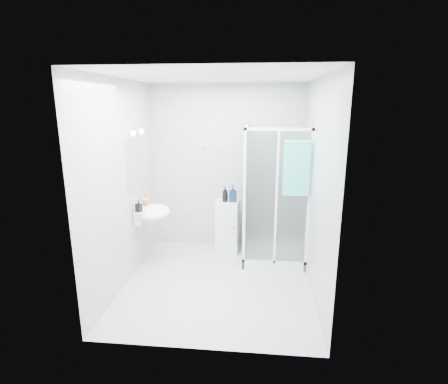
# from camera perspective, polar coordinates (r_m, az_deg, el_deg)

# --- Properties ---
(room) EXTENTS (2.40, 2.60, 2.60)m
(room) POSITION_cam_1_polar(r_m,az_deg,el_deg) (4.30, -1.13, 0.81)
(room) COLOR silver
(room) RESTS_ON ground
(shower_enclosure) EXTENTS (0.90, 0.95, 2.00)m
(shower_enclosure) POSITION_cam_1_polar(r_m,az_deg,el_deg) (5.26, 7.24, -6.50)
(shower_enclosure) COLOR white
(shower_enclosure) RESTS_ON ground
(wall_basin) EXTENTS (0.46, 0.56, 0.35)m
(wall_basin) POSITION_cam_1_polar(r_m,az_deg,el_deg) (5.06, -11.65, -3.32)
(wall_basin) COLOR white
(wall_basin) RESTS_ON ground
(mirror) EXTENTS (0.02, 0.60, 0.70)m
(mirror) POSITION_cam_1_polar(r_m,az_deg,el_deg) (4.96, -14.26, 4.55)
(mirror) COLOR white
(mirror) RESTS_ON room
(vanity_lights) EXTENTS (0.10, 0.40, 0.08)m
(vanity_lights) POSITION_cam_1_polar(r_m,az_deg,el_deg) (4.90, -14.00, 9.40)
(vanity_lights) COLOR silver
(vanity_lights) RESTS_ON room
(wall_hooks) EXTENTS (0.23, 0.06, 0.03)m
(wall_hooks) POSITION_cam_1_polar(r_m,az_deg,el_deg) (5.50, -2.18, 7.15)
(wall_hooks) COLOR silver
(wall_hooks) RESTS_ON room
(storage_cabinet) EXTENTS (0.36, 0.38, 0.83)m
(storage_cabinet) POSITION_cam_1_polar(r_m,az_deg,el_deg) (5.54, 0.59, -5.64)
(storage_cabinet) COLOR silver
(storage_cabinet) RESTS_ON ground
(hand_towel) EXTENTS (0.34, 0.05, 0.72)m
(hand_towel) POSITION_cam_1_polar(r_m,az_deg,el_deg) (4.61, 11.76, 3.99)
(hand_towel) COLOR #32BDAE
(hand_towel) RESTS_ON shower_enclosure
(shampoo_bottle_a) EXTENTS (0.12, 0.12, 0.24)m
(shampoo_bottle_a) POSITION_cam_1_polar(r_m,az_deg,el_deg) (5.34, 0.18, -0.37)
(shampoo_bottle_a) COLOR black
(shampoo_bottle_a) RESTS_ON storage_cabinet
(shampoo_bottle_b) EXTENTS (0.13, 0.13, 0.25)m
(shampoo_bottle_b) POSITION_cam_1_polar(r_m,az_deg,el_deg) (5.35, 1.45, -0.27)
(shampoo_bottle_b) COLOR #0B2046
(shampoo_bottle_b) RESTS_ON storage_cabinet
(soap_dispenser_orange) EXTENTS (0.15, 0.15, 0.16)m
(soap_dispenser_orange) POSITION_cam_1_polar(r_m,az_deg,el_deg) (5.20, -12.54, -1.23)
(soap_dispenser_orange) COLOR #B86015
(soap_dispenser_orange) RESTS_ON wall_basin
(soap_dispenser_black) EXTENTS (0.09, 0.10, 0.16)m
(soap_dispenser_black) POSITION_cam_1_polar(r_m,az_deg,el_deg) (4.89, -13.76, -2.25)
(soap_dispenser_black) COLOR black
(soap_dispenser_black) RESTS_ON wall_basin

